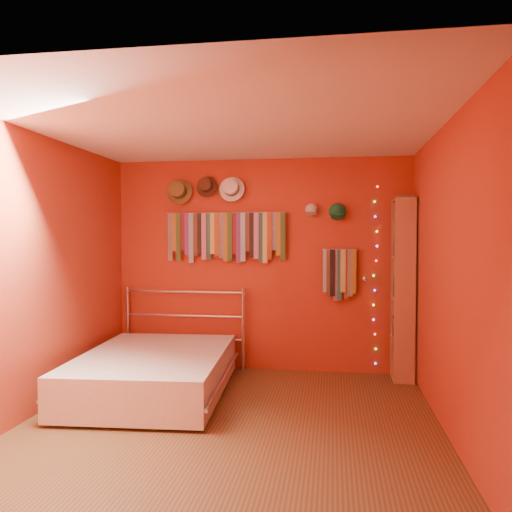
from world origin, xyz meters
The scene contains 16 objects.
ground centered at (0.00, 0.00, 0.00)m, with size 3.50×3.50×0.00m, color brown.
back_wall centered at (0.00, 1.75, 1.25)m, with size 3.50×0.02×2.50m, color maroon.
right_wall centered at (1.75, 0.00, 1.25)m, with size 0.02×3.50×2.50m, color maroon.
left_wall centered at (-1.75, 0.00, 1.25)m, with size 0.02×3.50×2.50m, color maroon.
ceiling centered at (0.00, 0.00, 2.50)m, with size 3.50×3.50×0.02m, color white.
tie_rack centered at (-0.41, 1.68, 1.61)m, with size 1.45×0.03×0.60m.
small_tie_rack centered at (0.93, 1.68, 1.17)m, with size 0.40×0.03×0.60m.
fedora_olive centered at (-0.98, 1.65, 2.13)m, with size 0.31×0.17×0.31m.
fedora_brown centered at (-0.64, 1.66, 2.19)m, with size 0.25×0.14×0.25m.
fedora_white centered at (-0.34, 1.65, 2.15)m, with size 0.30×0.16×0.30m.
cap_white centered at (0.60, 1.70, 1.90)m, with size 0.16×0.20×0.16m.
cap_green centered at (0.90, 1.70, 1.87)m, with size 0.19×0.23×0.19m.
fairy_lights centered at (1.33, 1.71, 1.14)m, with size 0.06×0.02×2.05m.
reading_lamp centered at (1.20, 1.54, 1.12)m, with size 0.06×0.27×0.08m.
bookshelf centered at (1.66, 1.53, 1.02)m, with size 0.25×0.34×2.00m.
bed centered at (-0.91, 0.63, 0.23)m, with size 1.60×2.06×0.97m.
Camera 1 is at (0.85, -4.11, 1.56)m, focal length 35.00 mm.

